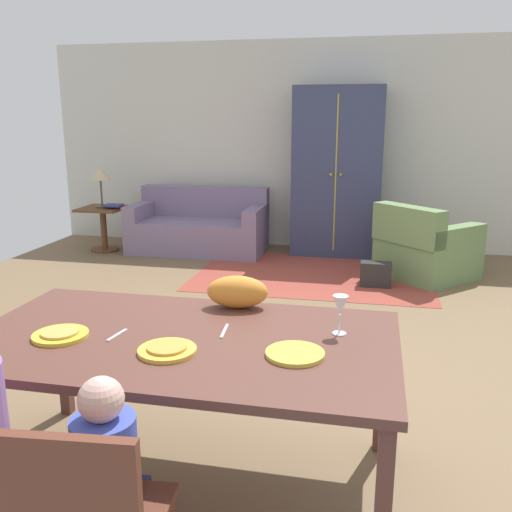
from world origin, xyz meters
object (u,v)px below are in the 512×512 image
Objects in this scene: side_table at (103,223)px; book_upper at (113,205)px; person_child at (112,505)px; handbag at (376,274)px; plate_near_child at (167,350)px; armchair at (424,249)px; dining_table at (182,349)px; armoire at (337,172)px; table_lamp at (100,174)px; couch at (199,228)px; plate_near_woman at (295,354)px; book_lower at (118,206)px; plate_near_man at (60,335)px; wine_glass at (340,307)px; cat at (237,292)px.

side_table is 2.64× the size of book_upper.
person_child is 2.89× the size of handbag.
person_child reaches higher than handbag.
plate_near_child is 0.21× the size of armchair.
dining_table is 4.91m from armoire.
table_lamp is 3.74m from handbag.
table_lamp reaches higher than couch.
plate_near_woman is 5.37m from book_upper.
book_lower is (-2.44, 4.43, -0.10)m from dining_table.
side_table is (-2.11, 4.52, -0.39)m from plate_near_man.
dining_table is 8.86× the size of book_upper.
person_child reaches higher than side_table.
book_upper reaches higher than side_table.
armoire reaches higher than wine_glass.
book_lower is 0.09m from book_upper.
armoire reaches higher than couch.
plate_near_child is 5.29m from table_lamp.
plate_near_man is at bearing -147.30° from cat.
side_table is at bearing -170.78° from armoire.
dining_table is 1.12× the size of couch.
plate_near_child is 0.27× the size of person_child.
person_child is at bearing -49.05° from plate_near_man.
dining_table is 5.14m from table_lamp.
book_upper is (-3.16, 4.17, -0.27)m from wine_glass.
person_child reaches higher than armchair.
cat is 0.55× the size of side_table.
person_child is at bearing -90.29° from plate_near_child.
side_table is 1.81× the size of handbag.
dining_table is 0.93× the size of armoire.
wine_glass is 3.89m from armchair.
plate_near_child is at bearing -90.00° from dining_table.
book_upper is at bearing 123.95° from plate_near_woman.
dining_table is 2.11× the size of person_child.
dining_table is at bearing 89.78° from person_child.
couch is 1.44× the size of armchair.
plate_near_man and plate_near_child have the same top height.
armchair is at bearing 63.75° from cat.
wine_glass is 0.61m from cat.
dining_table is 8.86× the size of book_lower.
armchair is 0.58× the size of armoire.
armchair is at bearing 78.05° from plate_near_woman.
person_child is (-0.00, -0.55, -0.34)m from plate_near_child.
armchair is 2.24× the size of table_lamp.
armchair is (0.69, 3.78, -0.57)m from wine_glass.
wine_glass reaches higher than couch.
wine_glass is at bearing 14.39° from dining_table.
book_upper is 3.49m from handbag.
armchair is at bearing 64.68° from plate_near_man.
book_upper reaches higher than book_lower.
plate_near_man is 0.54m from plate_near_child.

